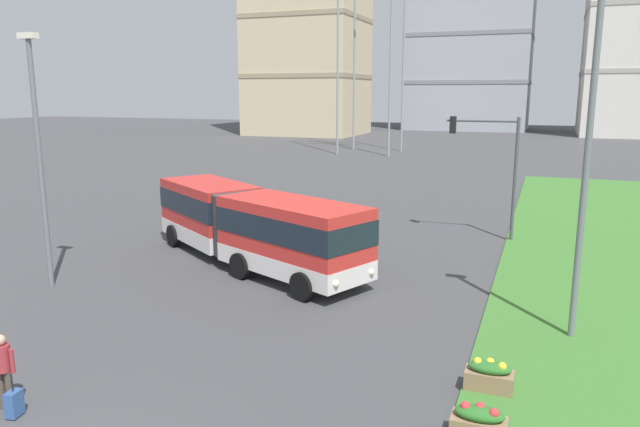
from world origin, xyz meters
The scene contains 11 objects.
articulated_bus centered at (-2.99, 14.15, 1.65)m, with size 11.49×7.82×3.00m.
car_navy_sedan centered at (-6.04, 19.43, 0.75)m, with size 4.51×2.25×1.58m.
pedestrian_crossing centered at (-2.80, 2.20, 1.00)m, with size 0.57×0.36×1.74m.
rolling_suitcase centered at (-2.35, 2.00, 0.31)m, with size 0.31×0.40×0.97m.
flower_planter_1 centered at (7.12, 4.64, 0.43)m, with size 1.10×0.56×0.74m.
flower_planter_2 centered at (7.12, 6.79, 0.43)m, with size 1.10×0.56×0.74m.
traffic_light_far_right centered at (5.65, 22.00, 3.97)m, with size 3.33×0.28×5.80m.
streetlight_left centered at (-8.50, 9.13, 4.87)m, with size 0.70×0.28×8.86m.
streetlight_median centered at (9.02, 10.82, 5.25)m, with size 0.70×0.28×9.60m.
apartment_tower_westcentre centered at (-6.77, 111.25, 20.99)m, with size 22.16×18.07×41.94m.
transmission_pylon centered at (-11.27, 59.83, 16.35)m, with size 9.00×6.24×29.87m.
Camera 1 is at (7.98, -6.45, 6.89)m, focal length 33.03 mm.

